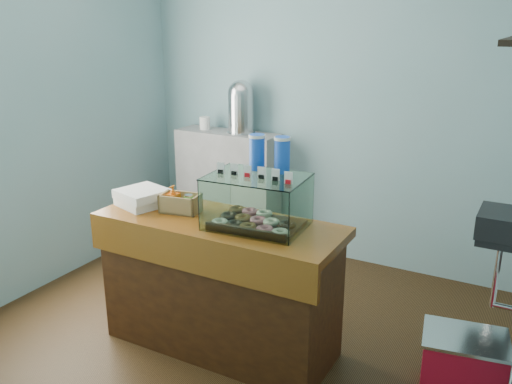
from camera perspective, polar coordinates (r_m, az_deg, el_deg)
The scene contains 9 objects.
ground at distance 4.00m, azimuth -1.70°, elevation -13.99°, with size 3.50×3.50×0.00m, color black.
room_shell at distance 3.42m, azimuth -1.52°, elevation 11.04°, with size 3.54×3.04×2.82m.
counter at distance 3.59m, azimuth -3.85°, elevation -9.61°, with size 1.60×0.60×0.90m.
back_shelf at distance 5.24m, azimuth -2.94°, elevation 0.43°, with size 1.00×0.32×1.10m, color gray.
display_case at distance 3.27m, azimuth 0.29°, elevation -0.59°, with size 0.61×0.47×0.54m.
condiment_crate at distance 3.57m, azimuth -8.07°, elevation -1.11°, with size 0.27×0.19×0.17m.
pastry_boxes at distance 3.73m, azimuth -11.84°, elevation -0.55°, with size 0.36×0.37×0.12m.
coffee_urn at distance 5.00m, azimuth -1.59°, elevation 9.09°, with size 0.26×0.26×0.49m.
red_cooler at distance 3.46m, azimuth 20.88°, elevation -16.86°, with size 0.52×0.42×0.41m.
Camera 1 is at (1.74, -2.93, 2.10)m, focal length 38.00 mm.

